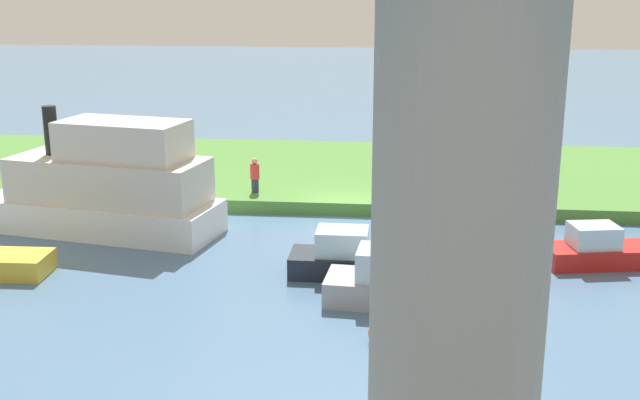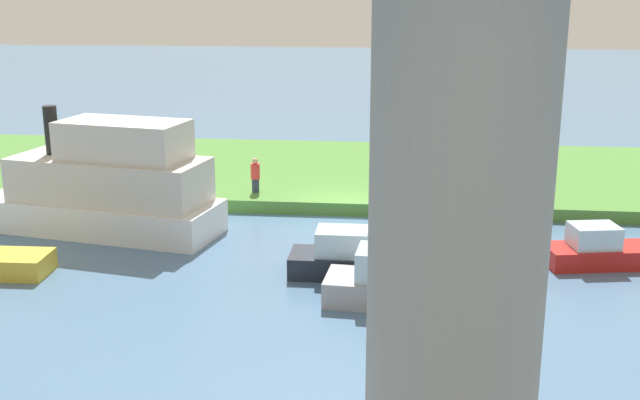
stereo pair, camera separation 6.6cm
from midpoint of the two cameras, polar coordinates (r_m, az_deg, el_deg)
ground_plane at (r=29.79m, az=1.80°, el=-1.19°), size 160.00×160.00×0.00m
grassy_bank at (r=35.51m, az=2.53°, el=1.95°), size 80.00×12.00×0.50m
bridge_pylon at (r=10.67m, az=9.98°, el=-4.55°), size 2.36×2.36×9.81m
person_on_bank at (r=31.17m, az=-4.62°, el=1.81°), size 0.41×0.41×1.39m
mooring_post at (r=30.39m, az=5.53°, el=0.95°), size 0.20×0.20×0.90m
houseboat_blue at (r=28.57m, az=-15.13°, el=0.92°), size 8.95×4.46×4.37m
motorboat_red at (r=26.15m, az=19.90°, el=-3.45°), size 4.11×2.09×1.31m
skiff_small at (r=23.77m, az=2.72°, el=-4.26°), size 4.28×1.52×1.43m
pontoon_yellow at (r=21.79m, az=6.19°, el=-6.09°), size 4.74×1.97×1.54m
marker_buoy at (r=19.60m, az=4.26°, el=-9.54°), size 0.50×0.50×0.50m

